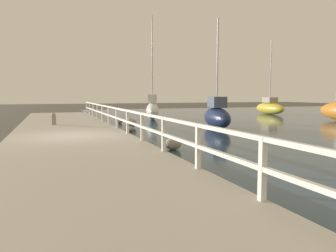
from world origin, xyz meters
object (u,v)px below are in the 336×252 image
sailboat_white (152,109)px  sailboat_navy (217,116)px  sailboat_yellow (270,107)px  mooring_bollard (54,119)px

sailboat_white → sailboat_navy: bearing=-61.5°
sailboat_yellow → mooring_bollard: bearing=-148.7°
mooring_bollard → sailboat_yellow: 22.26m
sailboat_white → sailboat_yellow: (13.17, 2.92, -0.13)m
sailboat_navy → sailboat_yellow: bearing=53.7°
mooring_bollard → sailboat_white: bearing=38.0°
sailboat_navy → mooring_bollard: bearing=179.7°
sailboat_white → sailboat_navy: 7.76m
sailboat_white → sailboat_navy: size_ratio=1.27×
sailboat_white → sailboat_navy: sailboat_white is taller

